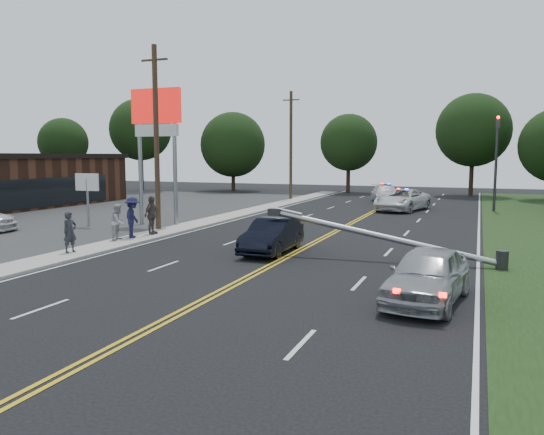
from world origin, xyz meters
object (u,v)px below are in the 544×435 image
at_px(pylon_sign, 156,123).
at_px(bystander_a, 70,232).
at_px(emergency_b, 385,194).
at_px(fallen_streetlight, 394,239).
at_px(traffic_signal, 496,155).
at_px(crashed_sedan, 272,236).
at_px(bystander_c, 133,217).
at_px(bystander_d, 152,215).
at_px(bystander_b, 119,222).
at_px(utility_pole_mid, 156,138).
at_px(waiting_sedan, 427,275).
at_px(small_sign, 87,187).
at_px(utility_pole_far, 291,145).
at_px(emergency_a, 402,200).

distance_m(pylon_sign, bystander_a, 10.95).
bearing_deg(emergency_b, fallen_streetlight, -97.24).
distance_m(traffic_signal, bystander_a, 30.74).
relative_size(crashed_sedan, emergency_b, 0.83).
xyz_separation_m(bystander_c, bystander_d, (0.17, 1.35, -0.02)).
xyz_separation_m(pylon_sign, bystander_b, (1.70, -5.98, -5.02)).
distance_m(utility_pole_mid, waiting_sedan, 18.38).
distance_m(small_sign, utility_pole_far, 22.68).
height_order(waiting_sedan, bystander_c, bystander_c).
height_order(utility_pole_far, emergency_b, utility_pole_far).
xyz_separation_m(emergency_b, bystander_d, (-7.81, -24.68, 0.34)).
distance_m(pylon_sign, emergency_a, 19.29).
bearing_deg(pylon_sign, small_sign, -150.26).
xyz_separation_m(crashed_sedan, emergency_b, (0.40, 26.66, 0.04)).
relative_size(pylon_sign, small_sign, 2.58).
relative_size(bystander_c, bystander_d, 1.02).
bearing_deg(pylon_sign, traffic_signal, 40.39).
bearing_deg(bystander_c, fallen_streetlight, -114.27).
height_order(fallen_streetlight, utility_pole_mid, utility_pole_mid).
bearing_deg(waiting_sedan, emergency_b, 108.76).
xyz_separation_m(fallen_streetlight, emergency_b, (-4.73, 26.79, -0.15)).
bearing_deg(bystander_d, pylon_sign, 27.00).
distance_m(bystander_c, bystander_d, 1.36).
bearing_deg(bystander_d, crashed_sedan, -106.90).
bearing_deg(bystander_c, bystander_b, 139.59).
distance_m(traffic_signal, fallen_streetlight, 22.62).
height_order(waiting_sedan, bystander_b, bystander_b).
relative_size(crashed_sedan, emergency_a, 0.75).
bearing_deg(waiting_sedan, traffic_signal, 92.48).
distance_m(small_sign, bystander_b, 6.69).
bearing_deg(crashed_sedan, bystander_c, 173.90).
xyz_separation_m(traffic_signal, utility_pole_far, (-17.50, 4.00, 0.88)).
height_order(waiting_sedan, bystander_a, bystander_a).
bearing_deg(small_sign, waiting_sedan, -25.38).
distance_m(traffic_signal, bystander_b, 28.03).
relative_size(emergency_a, bystander_d, 2.97).
height_order(fallen_streetlight, crashed_sedan, fallen_streetlight).
xyz_separation_m(crashed_sedan, bystander_a, (-7.58, -3.66, 0.25)).
xyz_separation_m(traffic_signal, waiting_sedan, (-2.35, -27.46, -3.43)).
height_order(traffic_signal, bystander_b, traffic_signal).
bearing_deg(small_sign, traffic_signal, 38.90).
relative_size(emergency_b, bystander_d, 2.69).
xyz_separation_m(traffic_signal, bystander_b, (-17.10, -21.98, -3.22)).
relative_size(crashed_sedan, bystander_b, 2.56).
height_order(traffic_signal, bystander_d, traffic_signal).
relative_size(small_sign, bystander_b, 1.80).
distance_m(emergency_b, bystander_c, 27.23).
bearing_deg(utility_pole_far, bystander_b, -89.11).
relative_size(utility_pole_mid, waiting_sedan, 2.18).
bearing_deg(utility_pole_mid, bystander_d, -65.87).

